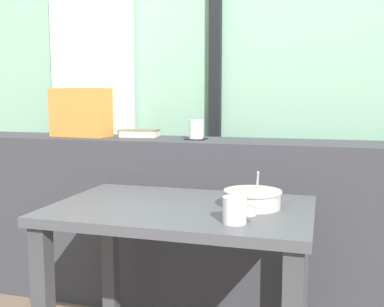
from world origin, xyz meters
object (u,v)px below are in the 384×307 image
(coaster_square, at_px, (196,139))
(juice_glass, at_px, (196,130))
(breakfast_table, at_px, (182,238))
(throw_pillow, at_px, (81,112))
(closed_book, at_px, (139,133))
(soup_bowl, at_px, (253,199))
(ceramic_mug, at_px, (235,210))

(coaster_square, height_order, juice_glass, juice_glass)
(breakfast_table, relative_size, throw_pillow, 2.96)
(juice_glass, xyz_separation_m, throw_pillow, (-0.65, 0.01, 0.08))
(breakfast_table, distance_m, coaster_square, 0.71)
(coaster_square, height_order, throw_pillow, throw_pillow)
(breakfast_table, distance_m, juice_glass, 0.74)
(breakfast_table, relative_size, closed_book, 4.33)
(coaster_square, bearing_deg, throw_pillow, 179.32)
(coaster_square, height_order, closed_book, closed_book)
(breakfast_table, bearing_deg, coaster_square, 100.82)
(coaster_square, height_order, soup_bowl, coaster_square)
(breakfast_table, distance_m, closed_book, 0.89)
(ceramic_mug, bearing_deg, juice_glass, 113.65)
(breakfast_table, distance_m, throw_pillow, 1.09)
(ceramic_mug, bearing_deg, soup_bowl, 84.44)
(breakfast_table, height_order, coaster_square, coaster_square)
(coaster_square, distance_m, throw_pillow, 0.66)
(throw_pillow, distance_m, ceramic_mug, 1.32)
(throw_pillow, bearing_deg, coaster_square, -0.68)
(juice_glass, bearing_deg, ceramic_mug, -66.35)
(ceramic_mug, bearing_deg, coaster_square, 113.65)
(juice_glass, relative_size, soup_bowl, 0.45)
(throw_pillow, xyz_separation_m, ceramic_mug, (1.00, -0.82, -0.27))
(ceramic_mug, bearing_deg, closed_book, 128.33)
(coaster_square, distance_m, closed_book, 0.34)
(coaster_square, xyz_separation_m, juice_glass, (-0.00, 0.00, 0.05))
(coaster_square, relative_size, juice_glass, 1.05)
(coaster_square, distance_m, ceramic_mug, 0.90)
(soup_bowl, bearing_deg, breakfast_table, -170.45)
(ceramic_mug, bearing_deg, breakfast_table, 142.54)
(coaster_square, distance_m, soup_bowl, 0.71)
(juice_glass, distance_m, ceramic_mug, 0.90)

